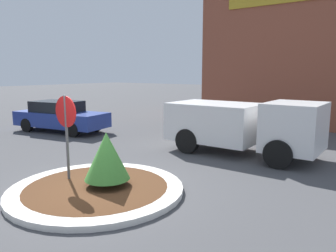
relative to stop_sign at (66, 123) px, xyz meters
name	(u,v)px	position (x,y,z in m)	size (l,w,h in m)	color
ground_plane	(97,192)	(1.03, 0.03, -1.60)	(120.00, 120.00, 0.00)	#474749
traffic_island	(97,189)	(1.03, 0.03, -1.53)	(4.16, 4.16, 0.14)	silver
stop_sign	(66,123)	(0.00, 0.00, 0.00)	(0.79, 0.07, 2.29)	#4C4C51
island_shrub	(107,156)	(1.18, 0.23, -0.73)	(1.09, 1.09, 1.31)	brown
utility_truck	(241,124)	(2.29, 5.51, -0.53)	(5.19, 2.20, 1.91)	silver
storefront_building	(315,56)	(2.42, 14.99, 2.13)	(11.08, 6.07, 7.46)	brown
parked_sedan_blue	(60,116)	(-6.56, 4.50, -0.85)	(4.85, 2.53, 1.48)	navy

